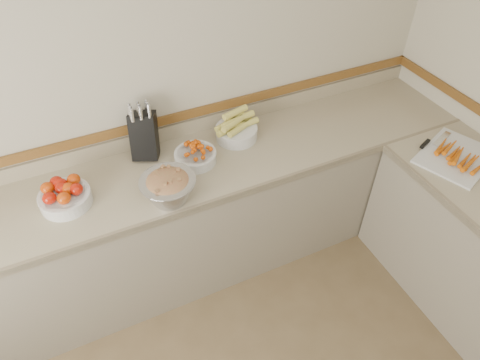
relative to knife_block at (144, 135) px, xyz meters
name	(u,v)px	position (x,y,z in m)	size (l,w,h in m)	color
back_wall	(136,89)	(0.02, 0.10, 0.25)	(4.00, 4.00, 0.00)	#B5AD95
counter_back	(171,225)	(0.02, -0.22, -0.60)	(4.00, 0.65, 1.08)	gray
knife_block	(144,135)	(0.00, 0.00, 0.00)	(0.21, 0.23, 0.37)	black
tomato_bowl	(64,195)	(-0.51, -0.22, -0.09)	(0.28, 0.28, 0.14)	silver
cherry_tomato_bowl	(195,155)	(0.25, -0.19, -0.10)	(0.25, 0.25, 0.14)	silver
corn_bowl	(236,129)	(0.57, -0.08, -0.08)	(0.30, 0.27, 0.20)	silver
rhubarb_bowl	(169,187)	(0.01, -0.43, -0.06)	(0.31, 0.31, 0.17)	#B2B2BA
cutting_board	(457,156)	(1.70, -0.83, -0.13)	(0.57, 0.51, 0.07)	silver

